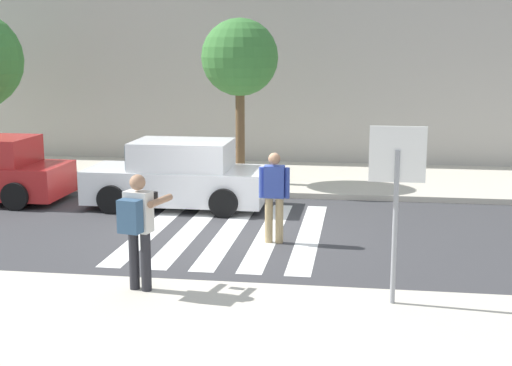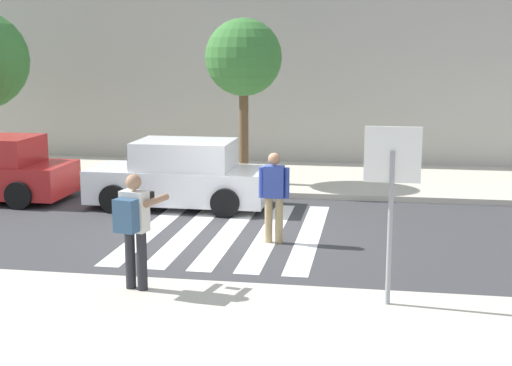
% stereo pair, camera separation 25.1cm
% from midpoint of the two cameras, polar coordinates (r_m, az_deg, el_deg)
% --- Properties ---
extents(ground_plane, '(120.00, 120.00, 0.00)m').
position_cam_midpoint_polar(ground_plane, '(14.13, -1.76, -4.16)').
color(ground_plane, '#38383A').
extents(sidewalk_far, '(60.00, 4.80, 0.14)m').
position_cam_midpoint_polar(sidewalk_far, '(19.89, 1.61, 0.46)').
color(sidewalk_far, beige).
rests_on(sidewalk_far, ground).
extents(building_facade_far, '(56.00, 4.00, 6.66)m').
position_cam_midpoint_polar(building_facade_far, '(23.93, 3.13, 10.06)').
color(building_facade_far, '#ADA89E').
rests_on(building_facade_far, ground).
extents(crosswalk_stripe_0, '(0.44, 5.20, 0.01)m').
position_cam_midpoint_polar(crosswalk_stripe_0, '(14.70, -7.75, -3.64)').
color(crosswalk_stripe_0, silver).
rests_on(crosswalk_stripe_0, ground).
extents(crosswalk_stripe_1, '(0.44, 5.20, 0.01)m').
position_cam_midpoint_polar(crosswalk_stripe_1, '(14.49, -4.72, -3.79)').
color(crosswalk_stripe_1, silver).
rests_on(crosswalk_stripe_1, ground).
extents(crosswalk_stripe_2, '(0.44, 5.20, 0.01)m').
position_cam_midpoint_polar(crosswalk_stripe_2, '(14.32, -1.60, -3.94)').
color(crosswalk_stripe_2, silver).
rests_on(crosswalk_stripe_2, ground).
extents(crosswalk_stripe_3, '(0.44, 5.20, 0.01)m').
position_cam_midpoint_polar(crosswalk_stripe_3, '(14.19, 1.57, -4.07)').
color(crosswalk_stripe_3, silver).
rests_on(crosswalk_stripe_3, ground).
extents(crosswalk_stripe_4, '(0.44, 5.20, 0.01)m').
position_cam_midpoint_polar(crosswalk_stripe_4, '(14.11, 4.80, -4.20)').
color(crosswalk_stripe_4, silver).
rests_on(crosswalk_stripe_4, ground).
extents(stop_sign, '(0.76, 0.08, 2.48)m').
position_cam_midpoint_polar(stop_sign, '(9.79, 11.54, 0.52)').
color(stop_sign, gray).
rests_on(stop_sign, sidewalk_near).
extents(photographer_with_backpack, '(0.70, 0.92, 1.72)m').
position_cam_midpoint_polar(photographer_with_backpack, '(10.46, -9.07, -3.08)').
color(photographer_with_backpack, '#232328').
rests_on(photographer_with_backpack, sidewalk_near).
extents(pedestrian_crossing, '(0.58, 0.24, 1.72)m').
position_cam_midpoint_polar(pedestrian_crossing, '(13.34, 1.99, -0.76)').
color(pedestrian_crossing, tan).
rests_on(pedestrian_crossing, ground).
extents(parked_car_white, '(4.10, 1.92, 1.55)m').
position_cam_midpoint_polar(parked_car_white, '(16.51, -5.61, 0.57)').
color(parked_car_white, white).
rests_on(parked_car_white, ground).
extents(street_tree_center, '(1.98, 1.98, 4.24)m').
position_cam_midpoint_polar(street_tree_center, '(18.49, -0.60, 9.92)').
color(street_tree_center, brown).
rests_on(street_tree_center, sidewalk_far).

